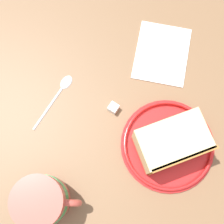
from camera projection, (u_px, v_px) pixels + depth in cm
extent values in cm
cube|color=brown|center=(117.00, 141.00, 58.57)|extent=(122.29, 122.29, 3.22)
cylinder|color=red|center=(168.00, 145.00, 56.28)|extent=(17.23, 17.23, 0.94)
torus|color=red|center=(168.00, 144.00, 55.53)|extent=(16.46, 16.46, 0.61)
cube|color=#9E662D|center=(168.00, 144.00, 55.54)|extent=(13.40, 13.09, 0.60)
cube|color=#DBC184|center=(172.00, 142.00, 52.38)|extent=(13.40, 13.09, 5.92)
cube|color=#9E662D|center=(181.00, 163.00, 51.46)|extent=(8.97, 8.19, 5.92)
cylinder|color=#BF4C3F|center=(42.00, 201.00, 50.11)|extent=(8.33, 8.33, 8.65)
cylinder|color=green|center=(42.00, 201.00, 50.02)|extent=(8.50, 8.50, 2.61)
cylinder|color=black|center=(38.00, 201.00, 47.63)|extent=(7.33, 7.33, 0.40)
torus|color=#BF4C3F|center=(67.00, 202.00, 50.05)|extent=(4.97, 2.57, 4.88)
ellipsoid|color=silver|center=(66.00, 82.00, 59.45)|extent=(2.48, 3.30, 0.80)
cylinder|color=silver|center=(48.00, 108.00, 58.25)|extent=(2.13, 9.50, 0.50)
cube|color=white|center=(162.00, 53.00, 61.06)|extent=(12.38, 14.30, 0.60)
cube|color=white|center=(113.00, 108.00, 57.67)|extent=(1.99, 1.99, 1.68)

